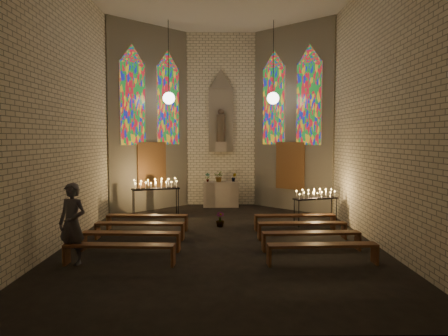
{
  "coord_description": "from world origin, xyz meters",
  "views": [
    {
      "loc": [
        -0.0,
        -11.92,
        2.77
      ],
      "look_at": [
        0.09,
        1.57,
        1.83
      ],
      "focal_mm": 35.0,
      "sensor_mm": 36.0,
      "label": 1
    }
  ],
  "objects": [
    {
      "name": "pew_right_1",
      "position": [
        2.21,
        -0.18,
        0.38
      ],
      "size": [
        2.42,
        0.46,
        0.46
      ],
      "rotation": [
        0.0,
        0.0,
        0.05
      ],
      "color": "#512C17",
      "rests_on": "ground"
    },
    {
      "name": "pew_left_2",
      "position": [
        -2.21,
        -1.38,
        0.38
      ],
      "size": [
        2.42,
        0.46,
        0.46
      ],
      "rotation": [
        0.0,
        0.0,
        -0.05
      ],
      "color": "#512C17",
      "rests_on": "ground"
    },
    {
      "name": "room",
      "position": [
        -0.0,
        3.37,
        3.72
      ],
      "size": [
        8.22,
        12.43,
        7.0
      ],
      "color": "#EFE4C8",
      "rests_on": "ground"
    },
    {
      "name": "flower_vase_right",
      "position": [
        0.52,
        5.55,
        1.17
      ],
      "size": [
        0.19,
        0.15,
        0.34
      ],
      "primitive_type": "imported",
      "rotation": [
        0.0,
        0.0,
        -0.01
      ],
      "color": "#4C723F",
      "rests_on": "altar"
    },
    {
      "name": "votive_stand_left",
      "position": [
        -2.32,
        3.44,
        1.05
      ],
      "size": [
        1.71,
        0.92,
        1.23
      ],
      "rotation": [
        0.0,
        0.0,
        0.33
      ],
      "color": "black",
      "rests_on": "ground"
    },
    {
      "name": "votive_stand_right",
      "position": [
        3.0,
        1.74,
        0.93
      ],
      "size": [
        1.5,
        0.84,
        1.08
      ],
      "rotation": [
        0.0,
        0.0,
        0.36
      ],
      "color": "black",
      "rests_on": "ground"
    },
    {
      "name": "pew_right_0",
      "position": [
        2.21,
        1.02,
        0.38
      ],
      "size": [
        2.42,
        0.46,
        0.46
      ],
      "rotation": [
        0.0,
        0.0,
        0.05
      ],
      "color": "#512C17",
      "rests_on": "ground"
    },
    {
      "name": "pew_right_3",
      "position": [
        2.21,
        -2.58,
        0.38
      ],
      "size": [
        2.42,
        0.46,
        0.46
      ],
      "rotation": [
        0.0,
        0.0,
        0.05
      ],
      "color": "#512C17",
      "rests_on": "ground"
    },
    {
      "name": "altar",
      "position": [
        0.0,
        5.45,
        0.5
      ],
      "size": [
        1.4,
        0.6,
        1.0
      ],
      "primitive_type": "cube",
      "color": "#AE9F8E",
      "rests_on": "ground"
    },
    {
      "name": "pew_right_2",
      "position": [
        2.21,
        -1.38,
        0.38
      ],
      "size": [
        2.42,
        0.46,
        0.46
      ],
      "rotation": [
        0.0,
        0.0,
        0.05
      ],
      "color": "#512C17",
      "rests_on": "ground"
    },
    {
      "name": "visitor",
      "position": [
        -3.26,
        -2.48,
        0.89
      ],
      "size": [
        0.75,
        0.61,
        1.79
      ],
      "primitive_type": "imported",
      "rotation": [
        0.0,
        0.0,
        -0.33
      ],
      "color": "#47464F",
      "rests_on": "ground"
    },
    {
      "name": "flower_vase_center",
      "position": [
        -0.08,
        5.41,
        1.22
      ],
      "size": [
        0.5,
        0.47,
        0.44
      ],
      "primitive_type": "imported",
      "rotation": [
        0.0,
        0.0,
        -0.42
      ],
      "color": "#4C723F",
      "rests_on": "altar"
    },
    {
      "name": "flower_vase_left",
      "position": [
        -0.54,
        5.46,
        1.18
      ],
      "size": [
        0.2,
        0.15,
        0.36
      ],
      "primitive_type": "imported",
      "rotation": [
        0.0,
        0.0,
        0.13
      ],
      "color": "#4C723F",
      "rests_on": "altar"
    },
    {
      "name": "pew_left_0",
      "position": [
        -2.21,
        1.02,
        0.38
      ],
      "size": [
        2.42,
        0.46,
        0.46
      ],
      "rotation": [
        0.0,
        0.0,
        -0.05
      ],
      "color": "#512C17",
      "rests_on": "ground"
    },
    {
      "name": "floor",
      "position": [
        0.0,
        0.0,
        0.0
      ],
      "size": [
        12.0,
        12.0,
        0.0
      ],
      "primitive_type": "plane",
      "color": "black",
      "rests_on": "ground"
    },
    {
      "name": "pew_left_1",
      "position": [
        -2.21,
        -0.18,
        0.38
      ],
      "size": [
        2.42,
        0.46,
        0.46
      ],
      "rotation": [
        0.0,
        0.0,
        -0.05
      ],
      "color": "#512C17",
      "rests_on": "ground"
    },
    {
      "name": "aisle_flower_pot",
      "position": [
        -0.03,
        1.47,
        0.23
      ],
      "size": [
        0.26,
        0.26,
        0.46
      ],
      "primitive_type": "imported",
      "rotation": [
        0.0,
        0.0,
        -0.0
      ],
      "color": "#4C723F",
      "rests_on": "ground"
    },
    {
      "name": "pew_left_3",
      "position": [
        -2.21,
        -2.58,
        0.38
      ],
      "size": [
        2.42,
        0.46,
        0.46
      ],
      "rotation": [
        0.0,
        0.0,
        -0.05
      ],
      "color": "#512C17",
      "rests_on": "ground"
    }
  ]
}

